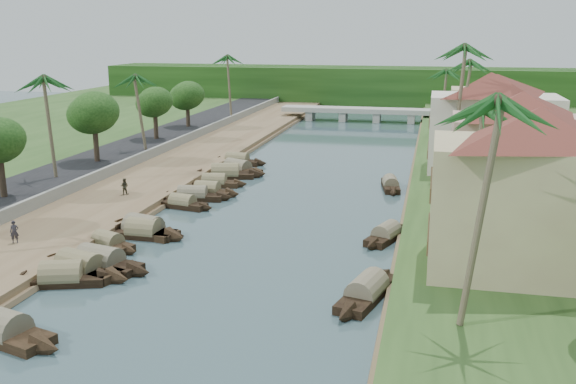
% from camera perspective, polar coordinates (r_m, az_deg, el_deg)
% --- Properties ---
extents(ground, '(220.00, 220.00, 0.00)m').
position_cam_1_polar(ground, '(46.67, -3.97, -5.56)').
color(ground, '#3B5359').
rests_on(ground, ground).
extents(left_bank, '(10.00, 180.00, 0.80)m').
position_cam_1_polar(left_bank, '(70.11, -11.81, 1.23)').
color(left_bank, brown).
rests_on(left_bank, ground).
extents(right_bank, '(16.00, 180.00, 1.20)m').
position_cam_1_polar(right_bank, '(64.11, 17.96, -0.19)').
color(right_bank, '#29471C').
rests_on(right_bank, ground).
extents(road, '(8.00, 180.00, 1.40)m').
position_cam_1_polar(road, '(73.96, -17.83, 1.75)').
color(road, black).
rests_on(road, ground).
extents(retaining_wall, '(0.40, 180.00, 1.10)m').
position_cam_1_polar(retaining_wall, '(71.75, -14.90, 2.12)').
color(retaining_wall, gray).
rests_on(retaining_wall, left_bank).
extents(treeline, '(120.00, 14.00, 8.00)m').
position_cam_1_polar(treeline, '(143.07, 7.78, 9.32)').
color(treeline, '#14340E').
rests_on(treeline, ground).
extents(bridge, '(28.00, 4.00, 2.40)m').
position_cam_1_polar(bridge, '(115.59, 6.44, 7.11)').
color(bridge, '#A0A197').
rests_on(bridge, ground).
extents(building_near, '(14.85, 14.85, 10.20)m').
position_cam_1_polar(building_near, '(41.53, 20.95, 0.22)').
color(building_near, '#CBC188').
rests_on(building_near, right_bank).
extents(building_mid, '(14.11, 14.11, 9.70)m').
position_cam_1_polar(building_mid, '(57.26, 19.84, 3.67)').
color(building_mid, tan).
rests_on(building_mid, right_bank).
extents(building_far, '(15.59, 15.59, 10.20)m').
position_cam_1_polar(building_far, '(70.89, 17.80, 5.91)').
color(building_far, white).
rests_on(building_far, right_bank).
extents(building_distant, '(12.62, 12.62, 9.20)m').
position_cam_1_polar(building_distant, '(90.82, 17.43, 7.29)').
color(building_distant, '#CBC188').
rests_on(building_distant, right_bank).
extents(sampan_0, '(9.16, 4.18, 2.35)m').
position_cam_1_polar(sampan_0, '(37.69, -24.25, -11.12)').
color(sampan_0, black).
rests_on(sampan_0, ground).
extents(sampan_1, '(7.71, 4.02, 2.25)m').
position_cam_1_polar(sampan_1, '(43.67, -19.43, -7.20)').
color(sampan_1, black).
rests_on(sampan_1, ground).
extents(sampan_2, '(8.79, 4.04, 2.27)m').
position_cam_1_polar(sampan_2, '(45.08, -17.98, -6.41)').
color(sampan_2, black).
rests_on(sampan_2, ground).
extents(sampan_3, '(8.79, 3.69, 2.31)m').
position_cam_1_polar(sampan_3, '(45.69, -16.36, -6.01)').
color(sampan_3, black).
rests_on(sampan_3, ground).
extents(sampan_4, '(6.19, 3.50, 1.81)m').
position_cam_1_polar(sampan_4, '(49.48, -15.70, -4.42)').
color(sampan_4, black).
rests_on(sampan_4, ground).
extents(sampan_5, '(7.08, 2.05, 2.26)m').
position_cam_1_polar(sampan_5, '(51.48, -12.71, -3.50)').
color(sampan_5, black).
rests_on(sampan_5, ground).
extents(sampan_6, '(8.36, 3.97, 2.41)m').
position_cam_1_polar(sampan_6, '(52.04, -12.73, -3.30)').
color(sampan_6, black).
rests_on(sampan_6, ground).
extents(sampan_7, '(6.63, 2.56, 1.79)m').
position_cam_1_polar(sampan_7, '(59.22, -9.36, -1.03)').
color(sampan_7, black).
rests_on(sampan_7, ground).
extents(sampan_8, '(6.77, 1.88, 2.12)m').
position_cam_1_polar(sampan_8, '(63.25, -7.19, 0.04)').
color(sampan_8, black).
rests_on(sampan_8, ground).
extents(sampan_9, '(8.10, 2.85, 2.04)m').
position_cam_1_polar(sampan_9, '(61.82, -8.48, -0.34)').
color(sampan_9, black).
rests_on(sampan_9, ground).
extents(sampan_10, '(7.22, 2.48, 1.99)m').
position_cam_1_polar(sampan_10, '(66.93, -6.56, 0.84)').
color(sampan_10, black).
rests_on(sampan_10, ground).
extents(sampan_11, '(8.97, 4.04, 2.48)m').
position_cam_1_polar(sampan_11, '(70.79, -5.58, 1.61)').
color(sampan_11, black).
rests_on(sampan_11, ground).
extents(sampan_12, '(8.51, 5.29, 2.09)m').
position_cam_1_polar(sampan_12, '(73.67, -4.49, 2.12)').
color(sampan_12, black).
rests_on(sampan_12, ground).
extents(sampan_13, '(7.76, 2.05, 2.12)m').
position_cam_1_polar(sampan_13, '(77.76, -4.54, 2.76)').
color(sampan_13, black).
rests_on(sampan_13, ground).
extents(sampan_14, '(3.78, 8.99, 2.15)m').
position_cam_1_polar(sampan_14, '(39.45, 7.02, -8.78)').
color(sampan_14, black).
rests_on(sampan_14, ground).
extents(sampan_15, '(3.70, 7.00, 1.91)m').
position_cam_1_polar(sampan_15, '(50.16, 8.73, -3.79)').
color(sampan_15, black).
rests_on(sampan_15, ground).
extents(sampan_16, '(2.54, 7.43, 1.84)m').
position_cam_1_polar(sampan_16, '(66.38, 9.10, 0.63)').
color(sampan_16, black).
rests_on(sampan_16, ground).
extents(canoe_1, '(4.96, 1.42, 0.79)m').
position_cam_1_polar(canoe_1, '(44.84, -15.27, -6.75)').
color(canoe_1, black).
rests_on(canoe_1, ground).
extents(canoe_2, '(4.74, 1.39, 0.68)m').
position_cam_1_polar(canoe_2, '(71.89, -5.97, 1.53)').
color(canoe_2, black).
rests_on(canoe_2, ground).
extents(palm_0, '(3.20, 3.20, 12.96)m').
position_cam_1_polar(palm_0, '(31.36, 16.76, 7.37)').
color(palm_0, '#776B4F').
rests_on(palm_0, ground).
extents(palm_1, '(3.20, 3.20, 10.70)m').
position_cam_1_polar(palm_1, '(47.81, 16.62, 6.87)').
color(palm_1, '#776B4F').
rests_on(palm_1, ground).
extents(palm_2, '(3.20, 3.20, 14.62)m').
position_cam_1_polar(palm_2, '(65.02, 15.07, 12.08)').
color(palm_2, '#776B4F').
rests_on(palm_2, ground).
extents(palm_3, '(3.20, 3.20, 12.54)m').
position_cam_1_polar(palm_3, '(80.05, 15.38, 10.94)').
color(palm_3, '#776B4F').
rests_on(palm_3, ground).
extents(palm_5, '(3.20, 3.20, 11.45)m').
position_cam_1_polar(palm_5, '(67.34, -20.67, 9.30)').
color(palm_5, '#776B4F').
rests_on(palm_5, ground).
extents(palm_6, '(3.20, 3.20, 10.53)m').
position_cam_1_polar(palm_6, '(80.61, -13.00, 9.86)').
color(palm_6, '#776B4F').
rests_on(palm_6, ground).
extents(palm_7, '(3.20, 3.20, 10.57)m').
position_cam_1_polar(palm_7, '(95.29, 13.75, 10.32)').
color(palm_7, '#776B4F').
rests_on(palm_7, ground).
extents(palm_8, '(3.20, 3.20, 11.78)m').
position_cam_1_polar(palm_8, '(108.14, -5.22, 11.80)').
color(palm_8, '#776B4F').
rests_on(palm_8, ground).
extents(tree_3, '(5.32, 5.32, 7.64)m').
position_cam_1_polar(tree_3, '(74.86, -16.88, 6.68)').
color(tree_3, '#413125').
rests_on(tree_3, ground).
extents(tree_4, '(4.55, 4.55, 6.81)m').
position_cam_1_polar(tree_4, '(89.09, -11.77, 7.76)').
color(tree_4, '#413125').
rests_on(tree_4, ground).
extents(tree_5, '(4.89, 4.89, 6.70)m').
position_cam_1_polar(tree_5, '(99.89, -8.95, 8.41)').
color(tree_5, '#413125').
rests_on(tree_5, ground).
extents(tree_6, '(4.48, 4.48, 7.27)m').
position_cam_1_polar(tree_6, '(71.70, 21.79, 5.78)').
color(tree_6, '#413125').
rests_on(tree_6, ground).
extents(person_near, '(0.73, 0.64, 1.67)m').
position_cam_1_polar(person_near, '(50.30, -23.15, -3.28)').
color(person_near, '#2B2931').
rests_on(person_near, left_bank).
extents(person_far, '(0.79, 0.64, 1.54)m').
position_cam_1_polar(person_far, '(61.89, -14.33, 0.49)').
color(person_far, '#353425').
rests_on(person_far, left_bank).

